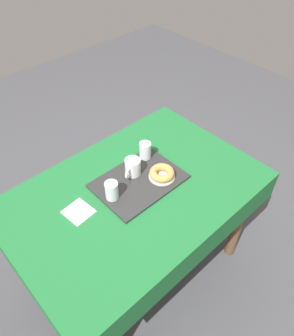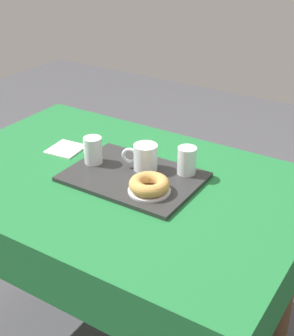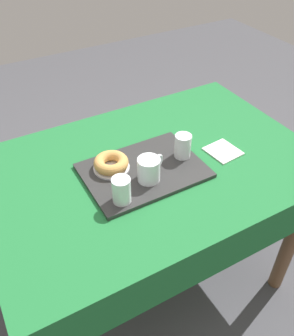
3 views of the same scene
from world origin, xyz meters
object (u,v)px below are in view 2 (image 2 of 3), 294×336
water_glass_far (93,151)px  donut_plate_left (149,191)px  water_glass_near (187,161)px  dining_table (117,205)px  tea_mug_left (145,158)px  serving_tray (133,177)px  sugar_donut_left (149,184)px  paper_napkin (66,149)px

water_glass_far → donut_plate_left: bearing=166.5°
donut_plate_left → water_glass_near: bearing=-103.5°
dining_table → tea_mug_left: (-0.06, -0.08, 0.16)m
serving_tray → sugar_donut_left: sugar_donut_left is taller
dining_table → serving_tray: size_ratio=2.91×
water_glass_near → serving_tray: bearing=37.1°
tea_mug_left → water_glass_near: bearing=-159.4°
dining_table → sugar_donut_left: bearing=167.4°
serving_tray → tea_mug_left: 0.08m
serving_tray → paper_napkin: bearing=-7.9°
water_glass_near → donut_plate_left: 0.18m
tea_mug_left → paper_napkin: 0.34m
water_glass_near → sugar_donut_left: water_glass_near is taller
serving_tray → tea_mug_left: size_ratio=3.68×
paper_napkin → water_glass_far: bearing=165.3°
water_glass_near → donut_plate_left: water_glass_near is taller
dining_table → tea_mug_left: tea_mug_left is taller
serving_tray → donut_plate_left: donut_plate_left is taller
water_glass_near → paper_napkin: size_ratio=0.76×
dining_table → sugar_donut_left: 0.21m
tea_mug_left → donut_plate_left: size_ratio=0.88×
paper_napkin → water_glass_near: bearing=-172.7°
water_glass_far → donut_plate_left: 0.28m
sugar_donut_left → paper_napkin: (0.43, -0.11, -0.04)m
dining_table → donut_plate_left: (-0.15, 0.03, 0.12)m
dining_table → water_glass_far: water_glass_far is taller
water_glass_near → water_glass_far: bearing=18.6°
donut_plate_left → paper_napkin: 0.44m
dining_table → serving_tray: bearing=-151.4°
tea_mug_left → paper_napkin: (0.34, 0.01, -0.05)m
tea_mug_left → donut_plate_left: 0.15m
donut_plate_left → sugar_donut_left: sugar_donut_left is taller
serving_tray → water_glass_far: water_glass_far is taller
serving_tray → water_glass_near: size_ratio=4.66×
serving_tray → tea_mug_left: tea_mug_left is taller
serving_tray → water_glass_near: water_glass_near is taller
water_glass_near → water_glass_far: size_ratio=1.00×
sugar_donut_left → paper_napkin: 0.45m
donut_plate_left → sugar_donut_left: (0.00, 0.00, 0.02)m
serving_tray → water_glass_far: bearing=-1.0°
water_glass_near → sugar_donut_left: size_ratio=0.73×
serving_tray → tea_mug_left: (-0.01, -0.06, 0.05)m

